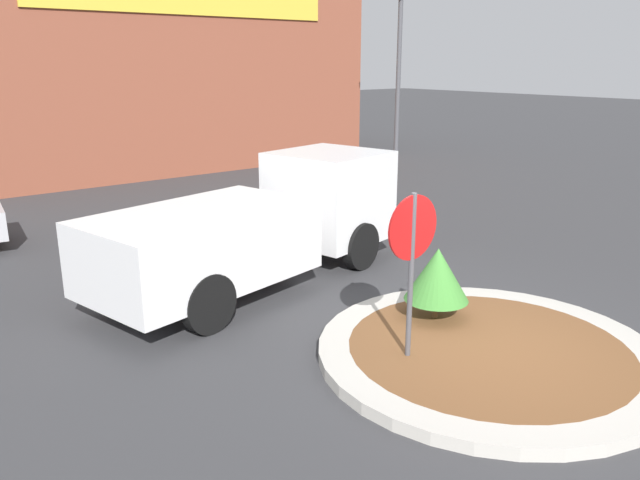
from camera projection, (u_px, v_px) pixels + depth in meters
ground_plane at (487, 358)px, 8.51m from camera, size 120.00×120.00×0.00m
traffic_island at (488, 352)px, 8.48m from camera, size 4.63×4.63×0.17m
stop_sign at (412, 248)px, 7.82m from camera, size 0.84×0.07×2.35m
island_shrub at (437, 274)px, 9.23m from camera, size 0.96×0.96×1.09m
utility_truck at (262, 223)px, 11.14m from camera, size 6.44×3.24×2.17m
storefront_building at (156, 77)px, 23.40m from camera, size 15.18×6.07×6.60m
light_pole at (399, 69)px, 21.63m from camera, size 0.70×0.30×6.11m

